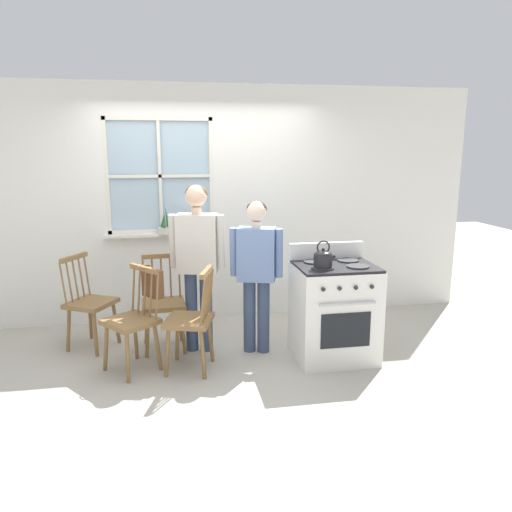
% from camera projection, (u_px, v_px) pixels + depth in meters
% --- Properties ---
extents(ground_plane, '(16.00, 16.00, 0.00)m').
position_uv_depth(ground_plane, '(219.00, 364.00, 4.69)').
color(ground_plane, '#B2AD9E').
extents(wall_back, '(6.40, 0.16, 2.70)m').
position_uv_depth(wall_back, '(207.00, 207.00, 5.77)').
color(wall_back, silver).
rests_on(wall_back, ground_plane).
extents(chair_by_window, '(0.57, 0.58, 0.95)m').
position_uv_depth(chair_by_window, '(132.00, 322.00, 4.50)').
color(chair_by_window, olive).
rests_on(chair_by_window, ground_plane).
extents(chair_near_wall, '(0.50, 0.52, 0.95)m').
position_uv_depth(chair_near_wall, '(191.00, 322.00, 4.50)').
color(chair_near_wall, olive).
rests_on(chair_near_wall, ground_plane).
extents(chair_center_cluster, '(0.44, 0.42, 0.95)m').
position_uv_depth(chair_center_cluster, '(163.00, 305.00, 4.99)').
color(chair_center_cluster, olive).
rests_on(chair_center_cluster, ground_plane).
extents(chair_near_stove, '(0.56, 0.56, 0.95)m').
position_uv_depth(chair_near_stove, '(89.00, 304.00, 5.02)').
color(chair_near_stove, olive).
rests_on(chair_near_stove, ground_plane).
extents(person_elderly_left, '(0.55, 0.29, 1.65)m').
position_uv_depth(person_elderly_left, '(197.00, 252.00, 4.82)').
color(person_elderly_left, '#384766').
rests_on(person_elderly_left, ground_plane).
extents(person_teen_center, '(0.52, 0.31, 1.50)m').
position_uv_depth(person_teen_center, '(256.00, 264.00, 4.82)').
color(person_teen_center, '#384766').
rests_on(person_teen_center, ground_plane).
extents(stove, '(0.75, 0.68, 1.08)m').
position_uv_depth(stove, '(334.00, 311.00, 4.76)').
color(stove, white).
rests_on(stove, ground_plane).
extents(kettle, '(0.21, 0.17, 0.25)m').
position_uv_depth(kettle, '(323.00, 258.00, 4.49)').
color(kettle, black).
rests_on(kettle, stove).
extents(potted_plant, '(0.17, 0.17, 0.32)m').
position_uv_depth(potted_plant, '(165.00, 228.00, 5.64)').
color(potted_plant, beige).
rests_on(potted_plant, wall_back).
extents(handbag, '(0.25, 0.25, 0.31)m').
position_uv_depth(handbag, '(152.00, 283.00, 4.60)').
color(handbag, brown).
rests_on(handbag, chair_by_window).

